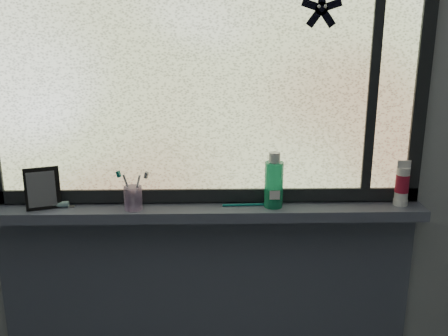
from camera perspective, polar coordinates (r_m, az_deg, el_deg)
wall_back at (r=1.85m, az=-2.12°, el=3.04°), size 3.00×0.01×2.50m
windowsill at (r=1.85m, az=-2.07°, el=-5.03°), size 1.62×0.14×0.04m
sill_apron at (r=2.14m, az=-1.91°, el=-17.32°), size 1.62×0.02×0.98m
window_pane at (r=1.79m, az=-2.22°, el=11.65°), size 1.50×0.01×1.00m
frame_bottom at (r=1.88m, az=-2.07°, el=-3.09°), size 1.60×0.03×0.05m
frame_right at (r=1.93m, az=21.85°, el=10.87°), size 0.05×0.03×1.10m
frame_mullion at (r=1.87m, az=16.82°, el=11.19°), size 0.03×0.03×1.00m
starfish_sticker at (r=1.81m, az=11.09°, el=17.45°), size 0.15×0.02×0.15m
vanity_mirror at (r=1.92m, az=-20.04°, el=-2.19°), size 0.14×0.10×0.15m
toothpaste_tube at (r=1.93m, az=-18.77°, el=-3.91°), size 0.17×0.07×0.03m
toothbrush_cup at (r=1.84m, az=-10.35°, el=-3.39°), size 0.08×0.08×0.09m
toothbrush_lying at (r=1.85m, az=2.51°, el=-4.15°), size 0.21×0.03×0.01m
mouthwash_bottle at (r=1.82m, az=5.73°, el=-1.37°), size 0.08×0.08×0.17m
cream_tube at (r=1.95m, az=19.72°, el=-1.45°), size 0.06×0.06×0.12m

